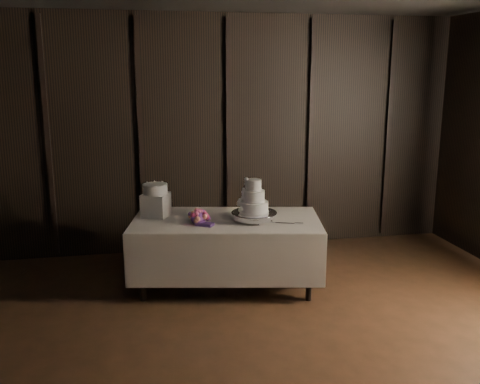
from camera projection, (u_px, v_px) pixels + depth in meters
name	position (u px, v px, depth m)	size (l,w,h in m)	color
room	(320.00, 198.00, 3.49)	(6.08, 7.08, 3.08)	black
display_table	(226.00, 250.00, 5.77)	(2.15, 1.40, 0.76)	#F1E3D0
cake_stand	(254.00, 217.00, 5.62)	(0.48, 0.48, 0.09)	silver
wedding_cake	(252.00, 200.00, 5.56)	(0.33, 0.30, 0.35)	white
bouquet	(198.00, 217.00, 5.54)	(0.29, 0.39, 0.18)	#CE4D79
box_pedestal	(156.00, 205.00, 5.78)	(0.26, 0.26, 0.25)	white
small_cake	(155.00, 189.00, 5.74)	(0.26, 0.26, 0.11)	white
cake_knife	(281.00, 223.00, 5.53)	(0.37, 0.02, 0.01)	silver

